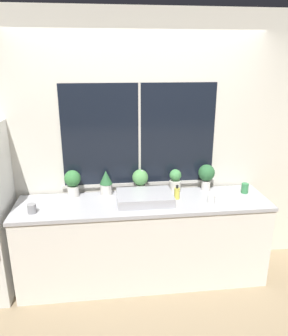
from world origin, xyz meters
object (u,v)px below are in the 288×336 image
object	(u,v)px
potted_plant_far_left	(73,181)
potted_plant_left	(106,182)
potted_plant_right	(175,180)
mug_green	(245,188)
potted_plant_center	(140,179)
potted_plant_far_right	(206,175)
mug_white	(211,199)
mug_grey	(32,209)
soap_bottle	(177,193)
sink	(145,197)

from	to	relation	value
potted_plant_far_left	potted_plant_left	size ratio (longest dim) A/B	1.06
potted_plant_right	mug_green	size ratio (longest dim) A/B	2.34
potted_plant_center	potted_plant_far_right	distance (m)	0.71
potted_plant_far_left	mug_white	xyz separation A→B (m)	(1.36, -0.33, -0.12)
potted_plant_left	potted_plant_right	bearing A→B (deg)	0.00
potted_plant_left	mug_white	size ratio (longest dim) A/B	2.99
mug_grey	soap_bottle	bearing A→B (deg)	6.50
potted_plant_far_left	mug_green	size ratio (longest dim) A/B	2.66
potted_plant_right	mug_green	distance (m)	0.74
potted_plant_far_left	soap_bottle	size ratio (longest dim) A/B	1.89
sink	potted_plant_left	world-z (taller)	potted_plant_left
sink	potted_plant_center	distance (m)	0.26
potted_plant_left	soap_bottle	distance (m)	0.74
potted_plant_far_left	soap_bottle	world-z (taller)	potted_plant_far_left
sink	potted_plant_right	distance (m)	0.43
mug_green	mug_white	world-z (taller)	mug_green
potted_plant_far_left	potted_plant_center	xyz separation A→B (m)	(0.69, 0.00, -0.01)
mug_grey	potted_plant_far_right	bearing A→B (deg)	11.56
potted_plant_left	mug_green	size ratio (longest dim) A/B	2.50
sink	potted_plant_right	bearing A→B (deg)	33.35
potted_plant_center	soap_bottle	distance (m)	0.41
sink	mug_white	xyz separation A→B (m)	(0.65, -0.10, -0.00)
sink	mug_white	world-z (taller)	sink
soap_bottle	mug_white	size ratio (longest dim) A/B	1.68
sink	potted_plant_far_right	xyz separation A→B (m)	(0.69, 0.23, 0.13)
potted_plant_far_left	potted_plant_far_right	bearing A→B (deg)	0.00
potted_plant_far_left	potted_plant_center	distance (m)	0.69
sink	potted_plant_far_left	bearing A→B (deg)	161.82
mug_green	mug_white	size ratio (longest dim) A/B	1.20
potted_plant_left	mug_white	xyz separation A→B (m)	(1.02, -0.33, -0.09)
potted_plant_far_left	soap_bottle	bearing A→B (deg)	-10.83
mug_grey	potted_plant_center	bearing A→B (deg)	19.02
potted_plant_right	potted_plant_center	bearing A→B (deg)	180.00
mug_grey	mug_white	bearing A→B (deg)	0.81
potted_plant_left	potted_plant_far_right	world-z (taller)	potted_plant_far_right
potted_plant_far_right	soap_bottle	distance (m)	0.43
soap_bottle	mug_grey	bearing A→B (deg)	-173.50
potted_plant_left	potted_plant_far_right	distance (m)	1.07
potted_plant_left	mug_grey	distance (m)	0.77
potted_plant_far_right	mug_grey	world-z (taller)	potted_plant_far_right
potted_plant_far_left	potted_plant_right	xyz separation A→B (m)	(1.06, 0.00, -0.04)
sink	potted_plant_far_right	world-z (taller)	potted_plant_far_right
mug_grey	mug_green	bearing A→B (deg)	6.02
soap_bottle	mug_green	xyz separation A→B (m)	(0.74, 0.07, -0.01)
potted_plant_right	potted_plant_far_right	size ratio (longest dim) A/B	0.86
mug_white	potted_plant_right	bearing A→B (deg)	131.14
potted_plant_far_left	mug_grey	xyz separation A→B (m)	(-0.34, -0.36, -0.12)
sink	mug_grey	xyz separation A→B (m)	(-1.05, -0.12, -0.00)
mug_white	mug_grey	xyz separation A→B (m)	(-1.70, -0.02, 0.00)
sink	potted_plant_left	xyz separation A→B (m)	(-0.37, 0.23, 0.09)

